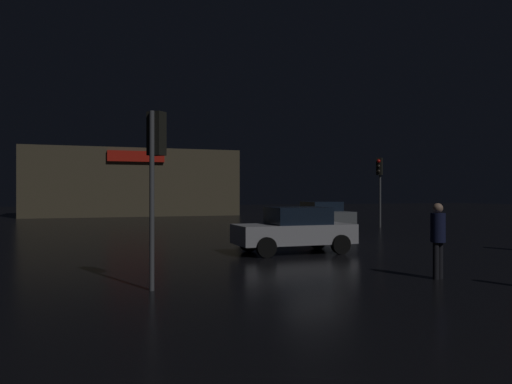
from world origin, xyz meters
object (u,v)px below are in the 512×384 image
at_px(traffic_signal_opposite, 379,175).
at_px(car_near, 295,230).
at_px(store_building, 132,183).
at_px(traffic_signal_cross_left, 156,152).
at_px(pedestrian, 438,235).
at_px(car_far, 321,216).

distance_m(traffic_signal_opposite, car_near, 13.56).
height_order(store_building, traffic_signal_cross_left, store_building).
height_order(traffic_signal_cross_left, car_near, traffic_signal_cross_left).
relative_size(traffic_signal_opposite, traffic_signal_cross_left, 1.08).
relative_size(traffic_signal_cross_left, pedestrian, 2.09).
distance_m(traffic_signal_cross_left, car_far, 16.64).
distance_m(store_building, pedestrian, 35.94).
distance_m(store_building, traffic_signal_cross_left, 34.96).
xyz_separation_m(store_building, car_near, (2.31, -29.99, -2.08)).
bearing_deg(traffic_signal_cross_left, car_near, 42.60).
bearing_deg(pedestrian, car_far, 73.95).
xyz_separation_m(store_building, traffic_signal_opposite, (11.78, -20.53, 0.14)).
bearing_deg(car_near, pedestrian, -79.42).
xyz_separation_m(traffic_signal_opposite, car_far, (-4.42, -1.41, -2.19)).
bearing_deg(store_building, pedestrian, -84.58).
distance_m(store_building, traffic_signal_opposite, 23.67).
relative_size(car_far, pedestrian, 2.39).
distance_m(car_far, pedestrian, 14.36).
xyz_separation_m(traffic_signal_cross_left, car_far, (10.32, 12.89, -2.05)).
relative_size(store_building, traffic_signal_cross_left, 4.85).
relative_size(traffic_signal_opposite, car_far, 0.95).
height_order(store_building, pedestrian, store_building).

